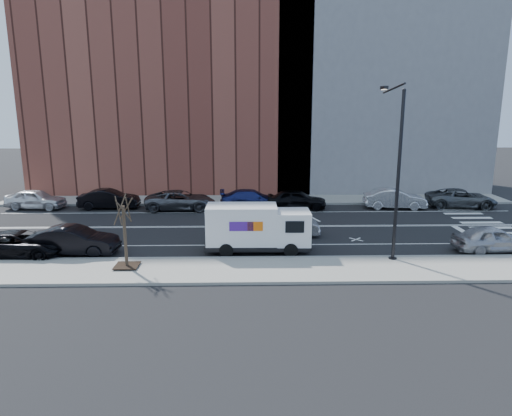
{
  "coord_description": "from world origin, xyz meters",
  "views": [
    {
      "loc": [
        -0.89,
        -30.61,
        8.21
      ],
      "look_at": [
        -0.22,
        -0.38,
        1.4
      ],
      "focal_mm": 32.0,
      "sensor_mm": 36.0,
      "label": 1
    }
  ],
  "objects_px": {
    "far_parked_a": "(36,199)",
    "near_parked_front": "(492,239)",
    "far_parked_b": "(109,199)",
    "driving_sedan": "(284,224)",
    "fedex_van": "(257,228)"
  },
  "relations": [
    {
      "from": "fedex_van",
      "to": "driving_sedan",
      "type": "distance_m",
      "value": 3.85
    },
    {
      "from": "far_parked_b",
      "to": "near_parked_front",
      "type": "height_order",
      "value": "far_parked_b"
    },
    {
      "from": "far_parked_a",
      "to": "driving_sedan",
      "type": "bearing_deg",
      "value": -107.18
    },
    {
      "from": "far_parked_b",
      "to": "near_parked_front",
      "type": "relative_size",
      "value": 1.08
    },
    {
      "from": "driving_sedan",
      "to": "near_parked_front",
      "type": "height_order",
      "value": "near_parked_front"
    },
    {
      "from": "far_parked_b",
      "to": "far_parked_a",
      "type": "bearing_deg",
      "value": 88.19
    },
    {
      "from": "far_parked_b",
      "to": "driving_sedan",
      "type": "bearing_deg",
      "value": -122.38
    },
    {
      "from": "far_parked_a",
      "to": "driving_sedan",
      "type": "distance_m",
      "value": 21.17
    },
    {
      "from": "near_parked_front",
      "to": "far_parked_a",
      "type": "bearing_deg",
      "value": 62.98
    },
    {
      "from": "near_parked_front",
      "to": "fedex_van",
      "type": "bearing_deg",
      "value": 82.66
    },
    {
      "from": "far_parked_a",
      "to": "far_parked_b",
      "type": "bearing_deg",
      "value": -84.8
    },
    {
      "from": "far_parked_b",
      "to": "driving_sedan",
      "type": "height_order",
      "value": "far_parked_b"
    },
    {
      "from": "fedex_van",
      "to": "far_parked_a",
      "type": "height_order",
      "value": "fedex_van"
    },
    {
      "from": "driving_sedan",
      "to": "near_parked_front",
      "type": "bearing_deg",
      "value": -104.8
    },
    {
      "from": "far_parked_a",
      "to": "near_parked_front",
      "type": "xyz_separation_m",
      "value": [
        31.15,
        -11.81,
        -0.05
      ]
    }
  ]
}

